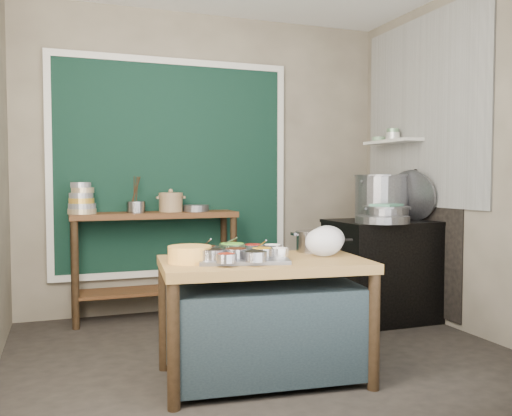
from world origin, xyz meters
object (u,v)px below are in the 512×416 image
object	(u,v)px
back_counter	(155,265)
yellow_basin	(190,254)
prep_table	(264,320)
stock_pot	(382,197)
condiment_tray	(243,259)
ceramic_crock	(171,203)
utensil_cup	(136,207)
steamer	(386,214)
saucepan	(314,241)
stove_block	(383,271)

from	to	relation	value
back_counter	yellow_basin	size ratio (longest dim) A/B	5.66
prep_table	stock_pot	xyz separation A→B (m)	(1.60, 1.18, 0.71)
back_counter	yellow_basin	bearing A→B (deg)	-92.44
back_counter	condiment_tray	world-z (taller)	back_counter
back_counter	ceramic_crock	bearing A→B (deg)	0.88
yellow_basin	utensil_cup	distance (m)	1.72
stock_pot	yellow_basin	bearing A→B (deg)	-150.68
stock_pot	steamer	distance (m)	0.33
saucepan	stock_pot	world-z (taller)	stock_pot
condiment_tray	utensil_cup	xyz separation A→B (m)	(-0.41, 1.75, 0.24)
ceramic_crock	utensil_cup	bearing A→B (deg)	-178.57
condiment_tray	saucepan	world-z (taller)	saucepan
prep_table	steamer	xyz separation A→B (m)	(1.47, 0.91, 0.57)
stove_block	condiment_tray	xyz separation A→B (m)	(-1.66, -1.03, 0.34)
utensil_cup	stock_pot	bearing A→B (deg)	-14.50
condiment_tray	steamer	size ratio (longest dim) A/B	1.29
back_counter	stock_pot	world-z (taller)	stock_pot
yellow_basin	ceramic_crock	xyz separation A→B (m)	(0.22, 1.72, 0.23)
back_counter	saucepan	xyz separation A→B (m)	(0.83, -1.52, 0.35)
prep_table	stock_pot	size ratio (longest dim) A/B	2.41
prep_table	yellow_basin	bearing A→B (deg)	-177.69
stove_block	ceramic_crock	size ratio (longest dim) A/B	3.97
condiment_tray	saucepan	distance (m)	0.64
prep_table	steamer	bearing A→B (deg)	37.38
back_counter	stock_pot	bearing A→B (deg)	-15.81
stock_pot	steamer	xyz separation A→B (m)	(-0.12, -0.27, -0.14)
saucepan	utensil_cup	world-z (taller)	utensil_cup
utensil_cup	back_counter	bearing A→B (deg)	1.90
prep_table	utensil_cup	world-z (taller)	utensil_cup
utensil_cup	yellow_basin	bearing A→B (deg)	-86.87
condiment_tray	utensil_cup	bearing A→B (deg)	103.18
back_counter	saucepan	distance (m)	1.77
prep_table	steamer	size ratio (longest dim) A/B	3.07
back_counter	yellow_basin	distance (m)	1.75
back_counter	stove_block	size ratio (longest dim) A/B	1.61
prep_table	saucepan	distance (m)	0.67
stove_block	stock_pot	world-z (taller)	stock_pot
ceramic_crock	steamer	world-z (taller)	ceramic_crock
back_counter	utensil_cup	bearing A→B (deg)	-178.10
stock_pot	prep_table	bearing A→B (deg)	-143.53
yellow_basin	stock_pot	xyz separation A→B (m)	(2.05, 1.15, 0.28)
back_counter	steamer	xyz separation A→B (m)	(1.86, -0.83, 0.47)
stove_block	utensil_cup	world-z (taller)	utensil_cup
back_counter	saucepan	size ratio (longest dim) A/B	5.63
steamer	yellow_basin	bearing A→B (deg)	-155.42
stove_block	condiment_tray	world-z (taller)	stove_block
stove_block	prep_table	bearing A→B (deg)	-146.30
prep_table	steamer	world-z (taller)	steamer
prep_table	stove_block	world-z (taller)	stove_block
prep_table	back_counter	world-z (taller)	back_counter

